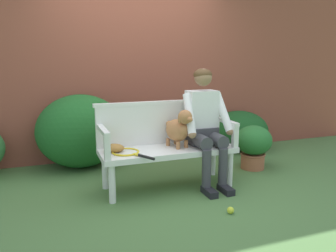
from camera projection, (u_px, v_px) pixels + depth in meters
ground_plane at (168, 187)px, 3.87m from camera, size 40.00×40.00×0.00m
brick_garden_fence at (133, 62)px, 4.99m from camera, size 8.00×0.30×2.78m
hedge_bush_far_left at (81, 131)px, 4.51m from camera, size 1.16×0.93×0.98m
hedge_bush_far_right at (239, 130)px, 5.42m from camera, size 0.91×0.90×0.62m
garden_bench at (168, 153)px, 3.79m from camera, size 1.51×0.53×0.46m
bench_backrest at (161, 122)px, 3.94m from camera, size 1.55×0.06×0.50m
bench_armrest_left_end at (104, 137)px, 3.41m from camera, size 0.06×0.53×0.28m
bench_armrest_right_end at (229, 127)px, 3.89m from camera, size 0.06×0.53×0.28m
person_seated at (205, 122)px, 3.85m from camera, size 0.56×0.67×1.33m
dog_on_bench at (179, 128)px, 3.76m from camera, size 0.29×0.43×0.44m
tennis_racket at (127, 152)px, 3.56m from camera, size 0.41×0.57×0.03m
baseball_glove at (114, 148)px, 3.60m from camera, size 0.27×0.25×0.09m
tennis_ball at (231, 210)px, 3.20m from camera, size 0.07×0.07×0.07m
potted_plant at (253, 144)px, 4.46m from camera, size 0.48×0.48×0.58m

